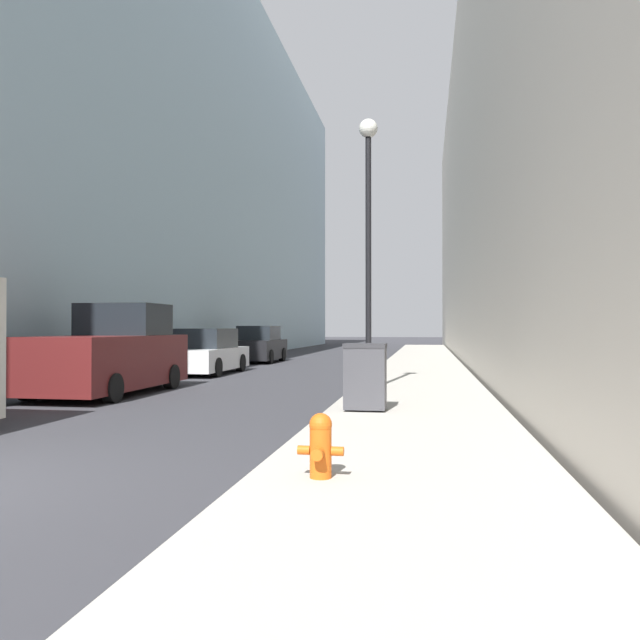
{
  "coord_description": "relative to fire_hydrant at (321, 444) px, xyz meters",
  "views": [
    {
      "loc": [
        5.36,
        -5.13,
        1.62
      ],
      "look_at": [
        1.64,
        16.55,
        1.88
      ],
      "focal_mm": 35.0,
      "sensor_mm": 36.0,
      "label": 1
    }
  ],
  "objects": [
    {
      "name": "building_left_glass",
      "position": [
        -14.93,
        25.14,
        10.27
      ],
      "size": [
        12.0,
        60.0,
        21.52
      ],
      "color": "#99B7C6",
      "rests_on": "ground"
    },
    {
      "name": "sidewalk_right",
      "position": [
        0.84,
        17.14,
        -0.41
      ],
      "size": [
        3.17,
        60.0,
        0.16
      ],
      "color": "#ADA89E",
      "rests_on": "ground"
    },
    {
      "name": "pickup_truck",
      "position": [
        -6.63,
        8.16,
        0.46
      ],
      "size": [
        2.22,
        5.07,
        2.22
      ],
      "color": "#561919",
      "rests_on": "ground"
    },
    {
      "name": "lamppost",
      "position": [
        -0.32,
        8.54,
        3.68
      ],
      "size": [
        0.44,
        0.44,
        6.35
      ],
      "color": "black",
      "rests_on": "sidewalk_right"
    },
    {
      "name": "fire_hydrant",
      "position": [
        0.0,
        0.0,
        0.0
      ],
      "size": [
        0.45,
        0.34,
        0.63
      ],
      "color": "#D15614",
      "rests_on": "sidewalk_right"
    },
    {
      "name": "building_right_stone",
      "position": [
        8.53,
        25.14,
        8.29
      ],
      "size": [
        12.0,
        60.0,
        17.54
      ],
      "color": "beige",
      "rests_on": "ground"
    },
    {
      "name": "parked_sedan_near",
      "position": [
        -6.58,
        14.79,
        0.24
      ],
      "size": [
        1.9,
        4.48,
        1.58
      ],
      "color": "silver",
      "rests_on": "ground"
    },
    {
      "name": "trash_bin",
      "position": [
        -0.05,
        5.01,
        0.28
      ],
      "size": [
        0.74,
        0.63,
        1.18
      ],
      "color": "#3D3D42",
      "rests_on": "sidewalk_right"
    },
    {
      "name": "parked_sedan_far",
      "position": [
        -6.67,
        22.07,
        0.29
      ],
      "size": [
        1.88,
        4.03,
        1.69
      ],
      "color": "black",
      "rests_on": "ground"
    }
  ]
}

